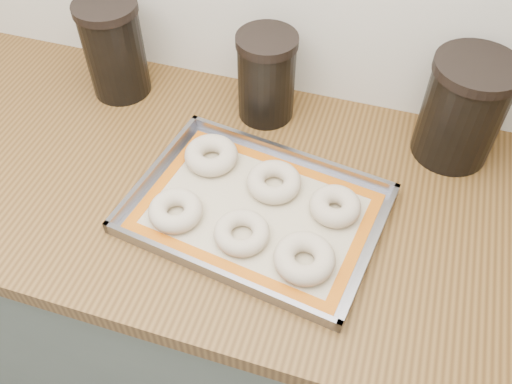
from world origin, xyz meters
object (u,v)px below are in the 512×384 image
(bagel_back_left, at_px, (211,155))
(canister_right, at_px, (463,110))
(canister_mid, at_px, (266,77))
(bagel_back_mid, at_px, (274,182))
(bagel_front_left, at_px, (176,211))
(canister_left, at_px, (114,49))
(baking_tray, at_px, (256,210))
(bagel_front_mid, at_px, (242,233))
(bagel_front_right, at_px, (304,258))
(bagel_back_right, at_px, (335,206))

(bagel_back_left, height_order, canister_right, canister_right)
(canister_mid, xyz_separation_m, canister_right, (0.40, -0.00, 0.01))
(bagel_back_mid, bearing_deg, bagel_front_left, -141.36)
(bagel_back_mid, height_order, canister_left, canister_left)
(bagel_front_left, bearing_deg, baking_tray, 22.27)
(baking_tray, bearing_deg, bagel_back_mid, 76.68)
(baking_tray, xyz_separation_m, bagel_front_left, (-0.14, -0.06, 0.02))
(bagel_front_mid, height_order, canister_mid, canister_mid)
(bagel_back_left, distance_m, canister_mid, 0.21)
(baking_tray, xyz_separation_m, canister_mid, (-0.07, 0.28, 0.09))
(bagel_back_mid, bearing_deg, bagel_front_right, -57.35)
(bagel_front_mid, height_order, canister_left, canister_left)
(bagel_front_right, height_order, bagel_back_right, same)
(bagel_front_left, distance_m, bagel_front_right, 0.26)
(bagel_back_right, bearing_deg, bagel_front_left, -160.63)
(bagel_front_right, bearing_deg, bagel_back_mid, 122.65)
(baking_tray, relative_size, canister_mid, 2.56)
(bagel_back_mid, xyz_separation_m, canister_right, (0.32, 0.21, 0.09))
(bagel_back_right, height_order, canister_left, canister_left)
(bagel_back_mid, relative_size, canister_right, 0.48)
(baking_tray, height_order, canister_left, canister_left)
(baking_tray, relative_size, bagel_front_mid, 4.98)
(bagel_front_left, bearing_deg, canister_left, 130.26)
(bagel_front_left, distance_m, bagel_back_left, 0.15)
(bagel_front_right, distance_m, canister_right, 0.44)
(bagel_back_mid, bearing_deg, canister_left, 155.26)
(bagel_front_mid, height_order, bagel_back_right, bagel_back_right)
(bagel_back_left, relative_size, bagel_back_mid, 1.02)
(canister_mid, bearing_deg, bagel_back_mid, -69.37)
(baking_tray, relative_size, canister_left, 2.30)
(bagel_back_right, bearing_deg, bagel_front_mid, -143.45)
(bagel_back_mid, relative_size, bagel_back_right, 1.10)
(bagel_front_left, xyz_separation_m, canister_right, (0.47, 0.34, 0.09))
(bagel_back_right, relative_size, canister_mid, 0.49)
(baking_tray, distance_m, bagel_back_mid, 0.07)
(bagel_back_right, xyz_separation_m, canister_mid, (-0.21, 0.24, 0.08))
(bagel_front_mid, height_order, bagel_front_right, bagel_front_right)
(bagel_back_mid, bearing_deg, bagel_back_right, -11.12)
(baking_tray, height_order, bagel_front_mid, bagel_front_mid)
(baking_tray, bearing_deg, canister_left, 147.31)
(bagel_front_left, relative_size, bagel_front_right, 0.94)
(bagel_back_mid, height_order, canister_right, canister_right)
(canister_left, bearing_deg, bagel_front_right, -33.82)
(bagel_front_left, height_order, bagel_back_right, bagel_back_right)
(baking_tray, bearing_deg, bagel_front_mid, -94.76)
(bagel_back_left, bearing_deg, bagel_front_right, -37.70)
(bagel_front_left, distance_m, bagel_front_mid, 0.13)
(bagel_front_left, distance_m, bagel_back_right, 0.30)
(bagel_front_right, height_order, bagel_back_left, same)
(bagel_front_mid, bearing_deg, bagel_back_left, 126.04)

